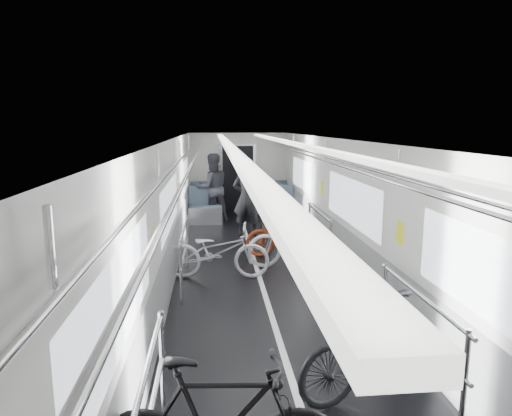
% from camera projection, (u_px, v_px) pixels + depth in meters
% --- Properties ---
extents(car_shell, '(3.02, 14.01, 2.41)m').
position_uv_depth(car_shell, '(253.00, 202.00, 9.14)').
color(car_shell, black).
rests_on(car_shell, ground).
extents(bike_left_far, '(1.86, 0.78, 0.95)m').
position_uv_depth(bike_left_far, '(217.00, 251.00, 7.93)').
color(bike_left_far, '#B8B7BC').
rests_on(bike_left_far, floor).
extents(bike_right_near, '(1.82, 1.03, 1.05)m').
position_uv_depth(bike_right_near, '(376.00, 346.00, 4.44)').
color(bike_right_near, black).
rests_on(bike_right_near, floor).
extents(bike_right_mid, '(1.95, 0.84, 1.00)m').
position_uv_depth(bike_right_mid, '(297.00, 240.00, 8.60)').
color(bike_right_mid, silver).
rests_on(bike_right_mid, floor).
extents(bike_right_far, '(1.53, 0.56, 0.90)m').
position_uv_depth(bike_right_far, '(283.00, 235.00, 9.18)').
color(bike_right_far, maroon).
rests_on(bike_right_far, floor).
extents(bike_aisle, '(0.92, 1.81, 0.91)m').
position_uv_depth(bike_aisle, '(267.00, 218.00, 10.86)').
color(bike_aisle, black).
rests_on(bike_aisle, floor).
extents(person_standing, '(0.77, 0.60, 1.86)m').
position_uv_depth(person_standing, '(247.00, 198.00, 10.83)').
color(person_standing, black).
rests_on(person_standing, floor).
extents(person_seated, '(1.06, 0.92, 1.88)m').
position_uv_depth(person_seated, '(212.00, 188.00, 12.50)').
color(person_seated, '#26252C').
rests_on(person_seated, floor).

